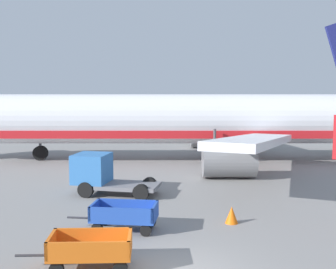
# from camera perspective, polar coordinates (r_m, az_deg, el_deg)

# --- Properties ---
(grass_strip) EXTENTS (220.00, 28.00, 0.06)m
(grass_strip) POSITION_cam_1_polar(r_m,az_deg,el_deg) (62.02, 9.91, 0.92)
(grass_strip) COLOR #3D7033
(grass_strip) RESTS_ON ground
(airplane) EXTENTS (37.40, 30.24, 11.34)m
(airplane) POSITION_cam_1_polar(r_m,az_deg,el_deg) (33.78, 3.11, 1.84)
(airplane) COLOR silver
(airplane) RESTS_ON ground
(baggage_cart_third_in_row) EXTENTS (3.62, 1.98, 1.07)m
(baggage_cart_third_in_row) POSITION_cam_1_polar(r_m,az_deg,el_deg) (14.39, -9.88, -14.22)
(baggage_cart_third_in_row) COLOR orange
(baggage_cart_third_in_row) RESTS_ON ground
(baggage_cart_fourth_in_row) EXTENTS (3.60, 1.63, 1.07)m
(baggage_cart_fourth_in_row) POSITION_cam_1_polar(r_m,az_deg,el_deg) (17.74, -5.62, -10.20)
(baggage_cart_fourth_in_row) COLOR #234CB2
(baggage_cart_fourth_in_row) RESTS_ON ground
(service_truck_beside_carts) EXTENTS (4.39, 2.05, 2.10)m
(service_truck_beside_carts) POSITION_cam_1_polar(r_m,az_deg,el_deg) (23.59, -8.55, -4.89)
(service_truck_beside_carts) COLOR slate
(service_truck_beside_carts) RESTS_ON ground
(traffic_cone_near_plane) EXTENTS (0.53, 0.53, 0.70)m
(traffic_cone_near_plane) POSITION_cam_1_polar(r_m,az_deg,el_deg) (18.80, 8.11, -10.09)
(traffic_cone_near_plane) COLOR orange
(traffic_cone_near_plane) RESTS_ON ground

